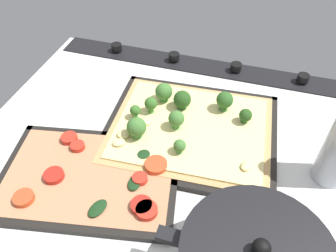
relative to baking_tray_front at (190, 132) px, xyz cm
name	(u,v)px	position (x,y,z in cm)	size (l,w,h in cm)	color
ground_plane	(172,155)	(2.29, 5.68, -1.86)	(81.43, 66.63, 3.00)	silver
stove_control_panel	(204,65)	(2.29, -24.14, 0.19)	(78.17, 7.00, 2.60)	black
baking_tray_front	(190,132)	(0.00, 0.00, 0.00)	(36.60, 31.09, 1.30)	black
broccoli_pizza	(187,125)	(0.91, -0.34, 1.50)	(34.08, 28.56, 5.89)	tan
baking_tray_back	(90,178)	(14.98, 16.81, 0.02)	(36.02, 27.86, 1.30)	black
veggie_pizza_back	(92,176)	(14.37, 16.85, 0.75)	(33.22, 25.06, 1.90)	tan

